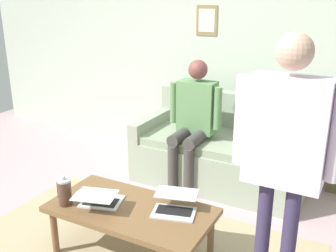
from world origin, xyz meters
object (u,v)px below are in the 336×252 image
couch (223,153)px  laptop_left (100,199)px  laptop_center (175,206)px  person_standing (285,146)px  french_press (65,192)px  coffee_table (131,213)px  person_seated (193,117)px

couch → laptop_left: 1.64m
laptop_left → laptop_center: laptop_left is taller
couch → person_standing: size_ratio=1.02×
french_press → person_standing: (-1.49, -0.17, 0.58)m
coffee_table → person_standing: bearing=179.1°
person_seated → couch: bearing=-136.9°
couch → laptop_center: couch is taller
person_standing → person_seated: (1.13, -1.31, -0.36)m
person_standing → laptop_center: bearing=-9.7°
coffee_table → french_press: french_press is taller
coffee_table → french_press: size_ratio=5.16×
couch → laptop_left: (0.37, 1.59, 0.15)m
laptop_center → person_standing: person_standing is taller
laptop_center → person_standing: bearing=170.3°
laptop_left → laptop_center: size_ratio=1.11×
laptop_left → couch: bearing=-103.1°
laptop_center → person_seated: (0.40, -1.18, 0.28)m
coffee_table → laptop_left: bearing=18.2°
couch → french_press: couch is taller
couch → person_seated: size_ratio=1.35×
couch → laptop_center: size_ratio=4.69×
person_seated → coffee_table: bearing=94.1°
laptop_center → french_press: size_ratio=1.59×
french_press → person_seated: size_ratio=0.18×
coffee_table → couch: bearing=-95.6°
laptop_center → person_seated: size_ratio=0.29×
person_seated → laptop_left: bearing=84.6°
coffee_table → person_seated: person_seated is taller
laptop_left → person_seated: person_seated is taller
laptop_left → person_standing: size_ratio=0.24×
coffee_table → person_seated: 1.35m
laptop_left → person_standing: bearing=-177.4°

